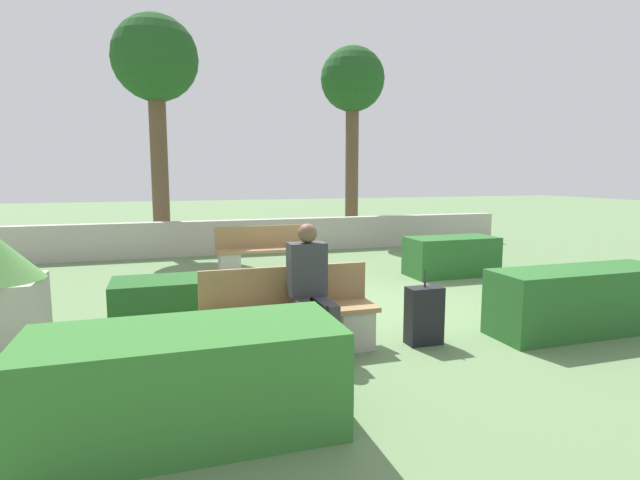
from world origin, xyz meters
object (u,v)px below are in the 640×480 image
object	(u,v)px
bench_front	(290,321)
tree_center_left	(352,87)
suitcase	(424,315)
tree_leftmost	(155,67)
bench_left_side	(266,255)
person_seated_man	(311,284)

from	to	relation	value
bench_front	tree_center_left	xyz separation A→B (m)	(3.85, 8.17, 3.82)
bench_front	tree_center_left	bearing A→B (deg)	64.78
suitcase	tree_leftmost	size ratio (longest dim) A/B	0.15
suitcase	tree_center_left	xyz separation A→B (m)	(2.42, 8.35, 3.84)
bench_left_side	tree_center_left	bearing A→B (deg)	58.43
suitcase	tree_center_left	bearing A→B (deg)	73.86
suitcase	tree_center_left	size ratio (longest dim) A/B	0.16
tree_leftmost	tree_center_left	bearing A→B (deg)	7.56
bench_front	person_seated_man	bearing A→B (deg)	-39.26
bench_front	tree_leftmost	world-z (taller)	tree_leftmost
bench_left_side	tree_center_left	size ratio (longest dim) A/B	0.35
person_seated_man	bench_left_side	bearing A→B (deg)	84.32
bench_left_side	tree_leftmost	xyz separation A→B (m)	(-1.81, 3.31, 3.91)
bench_left_side	person_seated_man	size ratio (longest dim) A/B	1.37
person_seated_man	tree_center_left	size ratio (longest dim) A/B	0.25
person_seated_man	suitcase	size ratio (longest dim) A/B	1.61
person_seated_man	tree_leftmost	distance (m)	8.52
bench_front	tree_leftmost	size ratio (longest dim) A/B	0.33
bench_left_side	person_seated_man	bearing A→B (deg)	-88.04
person_seated_man	tree_center_left	distance (m)	9.71
tree_center_left	tree_leftmost	bearing A→B (deg)	-172.44
person_seated_man	tree_leftmost	xyz separation A→B (m)	(-1.38, 7.64, 3.51)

